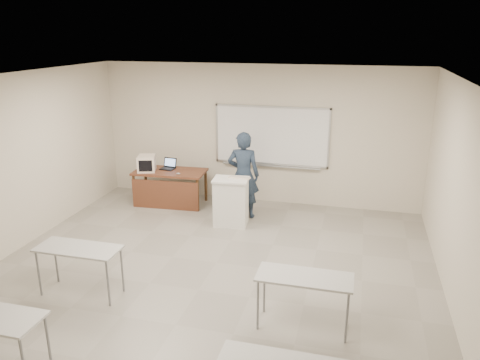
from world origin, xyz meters
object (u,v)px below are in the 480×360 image
(instructor_desk, at_px, (168,181))
(mouse, at_px, (178,174))
(presenter, at_px, (243,175))
(laptop, at_px, (168,166))
(crt_monitor, at_px, (146,163))
(whiteboard, at_px, (271,137))
(podium, at_px, (231,202))
(keyboard, at_px, (239,178))

(instructor_desk, distance_m, mouse, 0.36)
(presenter, bearing_deg, laptop, -18.12)
(crt_monitor, bearing_deg, presenter, -23.02)
(whiteboard, height_order, podium, whiteboard)
(podium, height_order, laptop, laptop)
(podium, bearing_deg, whiteboard, 65.86)
(laptop, bearing_deg, crt_monitor, -136.75)
(podium, bearing_deg, instructor_desk, 151.40)
(mouse, distance_m, presenter, 1.47)
(whiteboard, xyz_separation_m, laptop, (-2.20, -0.51, -0.68))
(keyboard, bearing_deg, podium, -144.60)
(whiteboard, height_order, keyboard, whiteboard)
(podium, xyz_separation_m, keyboard, (0.15, 0.08, 0.48))
(crt_monitor, relative_size, mouse, 4.72)
(instructor_desk, xyz_separation_m, mouse, (0.28, -0.09, 0.21))
(podium, bearing_deg, mouse, 150.28)
(podium, relative_size, mouse, 10.58)
(whiteboard, relative_size, laptop, 8.15)
(laptop, relative_size, keyboard, 0.72)
(whiteboard, xyz_separation_m, presenter, (-0.37, -1.00, -0.59))
(podium, relative_size, laptop, 3.09)
(whiteboard, bearing_deg, keyboard, -104.15)
(laptop, distance_m, keyboard, 2.05)
(crt_monitor, distance_m, mouse, 0.78)
(crt_monitor, bearing_deg, instructor_desk, -16.31)
(instructor_desk, distance_m, laptop, 0.38)
(whiteboard, height_order, crt_monitor, whiteboard)
(instructor_desk, bearing_deg, presenter, -10.48)
(mouse, distance_m, keyboard, 1.57)
(instructor_desk, distance_m, podium, 1.74)
(presenter, bearing_deg, crt_monitor, -8.64)
(whiteboard, relative_size, instructor_desk, 1.61)
(whiteboard, xyz_separation_m, crt_monitor, (-2.58, -0.79, -0.56))
(instructor_desk, bearing_deg, podium, -26.64)
(podium, distance_m, laptop, 1.98)
(whiteboard, height_order, presenter, whiteboard)
(laptop, height_order, mouse, laptop)
(crt_monitor, relative_size, laptop, 1.38)
(podium, height_order, mouse, podium)
(whiteboard, distance_m, crt_monitor, 2.76)
(whiteboard, bearing_deg, instructor_desk, -159.62)
(whiteboard, relative_size, keyboard, 5.89)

